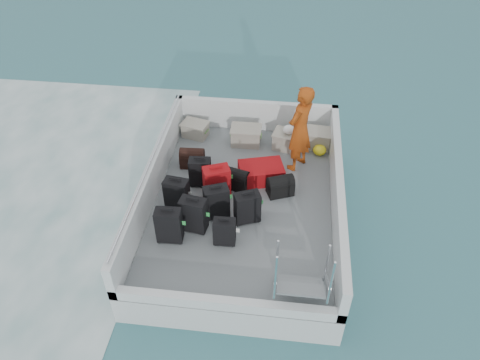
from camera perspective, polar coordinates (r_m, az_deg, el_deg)
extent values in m
plane|color=#184B54|center=(9.36, 0.40, -5.15)|extent=(160.00, 160.00, 0.00)
plane|color=white|center=(10.84, -25.73, -2.50)|extent=(10.00, 10.00, 0.00)
cube|color=silver|center=(9.15, 0.40, -3.84)|extent=(3.60, 5.00, 0.60)
cube|color=slate|center=(8.94, 0.41, -2.42)|extent=(3.30, 4.70, 0.02)
cube|color=silver|center=(9.00, -10.58, 0.19)|extent=(0.14, 5.00, 0.70)
cube|color=silver|center=(8.73, 11.79, -1.55)|extent=(0.14, 5.00, 0.70)
cube|color=silver|center=(10.64, 1.91, 7.91)|extent=(3.60, 0.14, 0.70)
cube|color=silver|center=(7.27, -1.82, -14.84)|extent=(3.60, 0.14, 0.20)
cylinder|color=silver|center=(8.75, -10.90, 2.18)|extent=(0.04, 4.80, 0.04)
cube|color=black|center=(8.05, -8.64, -5.54)|extent=(0.45, 0.27, 0.68)
cube|color=black|center=(8.62, -7.69, -1.76)|extent=(0.47, 0.31, 0.65)
cube|color=black|center=(9.10, -4.88, 0.94)|extent=(0.43, 0.28, 0.60)
cube|color=black|center=(8.18, -5.67, -4.28)|extent=(0.48, 0.33, 0.68)
cube|color=black|center=(8.40, -2.89, -2.74)|extent=(0.51, 0.41, 0.65)
cube|color=#A40C12|center=(8.79, -2.85, -0.33)|extent=(0.56, 0.46, 0.67)
cube|color=black|center=(7.97, -1.90, -6.36)|extent=(0.38, 0.23, 0.52)
cube|color=black|center=(8.31, 0.90, -3.41)|extent=(0.51, 0.40, 0.62)
cube|color=#A40C12|center=(9.27, 2.59, 0.91)|extent=(0.98, 0.78, 0.34)
cube|color=gray|center=(10.52, -5.47, 6.09)|extent=(0.60, 0.49, 0.32)
cube|color=gray|center=(10.23, 0.73, 5.36)|extent=(0.63, 0.44, 0.37)
cube|color=gray|center=(10.14, 5.86, 4.73)|extent=(0.67, 0.54, 0.36)
cube|color=gray|center=(10.28, 9.23, 4.96)|extent=(0.64, 0.47, 0.37)
ellipsoid|color=yellow|center=(10.09, 9.68, 3.62)|extent=(0.28, 0.26, 0.22)
ellipsoid|color=white|center=(9.99, 5.97, 5.99)|extent=(0.24, 0.24, 0.18)
imported|color=#DE5614|center=(9.24, 7.32, 6.20)|extent=(0.73, 0.80, 1.83)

